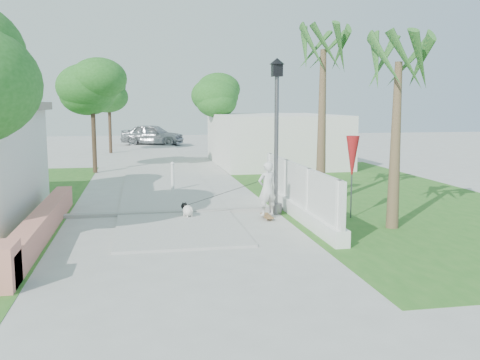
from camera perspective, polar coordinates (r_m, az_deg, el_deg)
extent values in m
plane|color=#B7B7B2|center=(9.86, -4.74, -10.68)|extent=(90.00, 90.00, 0.00)
cube|color=#B7B7B2|center=(29.47, -8.75, 1.96)|extent=(3.20, 36.00, 0.06)
cube|color=#999993|center=(15.63, -7.01, -3.43)|extent=(6.50, 0.25, 0.10)
cube|color=#2C6720|center=(19.28, 13.83, -1.54)|extent=(8.00, 20.00, 0.01)
cube|color=tan|center=(13.80, -20.32, -4.39)|extent=(0.45, 8.00, 0.60)
cube|color=tan|center=(10.17, -23.93, -8.42)|extent=(0.45, 0.80, 0.80)
cube|color=white|center=(15.22, 6.12, -3.16)|extent=(0.35, 7.00, 0.40)
cube|color=white|center=(15.09, 6.17, -0.37)|extent=(0.10, 7.00, 1.10)
cube|color=white|center=(12.15, 10.50, -3.51)|extent=(0.14, 0.14, 1.50)
cube|color=white|center=(14.19, 7.31, -1.76)|extent=(0.14, 0.14, 1.50)
cube|color=white|center=(16.26, 4.94, -0.45)|extent=(0.14, 0.14, 1.50)
cube|color=white|center=(18.18, 3.25, 0.48)|extent=(0.14, 0.14, 1.50)
cube|color=silver|center=(28.22, 3.63, 4.35)|extent=(6.00, 8.00, 2.60)
cylinder|color=#59595E|center=(15.57, 3.83, -3.06)|extent=(0.36, 0.36, 0.30)
cylinder|color=#59595E|center=(15.32, 3.89, 3.74)|extent=(0.12, 0.12, 4.00)
cube|color=black|center=(15.30, 3.97, 11.60)|extent=(0.28, 0.28, 0.35)
cone|color=black|center=(15.32, 3.98, 12.54)|extent=(0.44, 0.44, 0.18)
cylinder|color=white|center=(19.51, -7.20, 0.22)|extent=(0.12, 0.12, 1.00)
sphere|color=white|center=(19.44, -7.23, 1.74)|extent=(0.14, 0.14, 0.14)
cylinder|color=#59595E|center=(15.09, 11.81, -0.31)|extent=(0.04, 0.04, 2.00)
cone|color=#AC181D|center=(15.00, 11.89, 2.34)|extent=(0.36, 0.36, 1.20)
cylinder|color=#4C3826|center=(25.40, -15.34, 5.06)|extent=(0.20, 0.20, 3.85)
ellipsoid|color=#1E5C1A|center=(25.38, -15.48, 8.78)|extent=(3.40, 3.40, 2.55)
ellipsoid|color=#1E5C1A|center=(25.17, -15.09, 9.60)|extent=(2.89, 2.89, 2.18)
ellipsoid|color=#1E5C1A|center=(25.61, -15.96, 10.33)|extent=(2.55, 2.55, 1.90)
cylinder|color=#4C3826|center=(29.61, -2.60, 5.41)|extent=(0.20, 0.20, 3.50)
ellipsoid|color=#1E5C1A|center=(29.58, -2.62, 8.31)|extent=(3.00, 3.00, 2.25)
ellipsoid|color=#1E5C1A|center=(29.41, -2.18, 9.00)|extent=(2.55, 2.55, 1.92)
ellipsoid|color=#1E5C1A|center=(29.76, -3.07, 9.66)|extent=(2.25, 2.25, 1.68)
cylinder|color=#4C3826|center=(35.36, -13.72, 5.92)|extent=(0.20, 0.20, 3.85)
ellipsoid|color=#1E5C1A|center=(35.34, -13.81, 8.60)|extent=(3.20, 3.20, 2.40)
ellipsoid|color=#1E5C1A|center=(35.14, -13.51, 9.18)|extent=(2.72, 2.72, 2.05)
ellipsoid|color=#1E5C1A|center=(35.57, -14.15, 9.71)|extent=(2.40, 2.40, 1.79)
cone|color=brown|center=(16.75, 8.71, 5.41)|extent=(0.32, 0.32, 4.80)
cone|color=brown|center=(14.04, 16.23, 3.44)|extent=(0.32, 0.32, 4.20)
cube|color=olive|center=(14.90, 2.88, -3.83)|extent=(0.43, 0.81, 0.02)
imported|color=silver|center=(14.76, 2.90, -0.94)|extent=(0.63, 0.50, 1.50)
cylinder|color=gray|center=(14.63, 2.87, -4.27)|extent=(0.02, 0.06, 0.06)
cylinder|color=gray|center=(14.66, 3.40, -4.25)|extent=(0.02, 0.06, 0.06)
cylinder|color=gray|center=(15.16, 2.37, -3.82)|extent=(0.02, 0.06, 0.06)
cylinder|color=gray|center=(15.19, 2.89, -3.80)|extent=(0.02, 0.06, 0.06)
ellipsoid|color=white|center=(14.97, -5.58, -3.26)|extent=(0.43, 0.54, 0.30)
sphere|color=black|center=(15.15, -5.96, -2.79)|extent=(0.19, 0.19, 0.19)
sphere|color=white|center=(15.23, -6.10, -2.81)|extent=(0.09, 0.09, 0.09)
cone|color=black|center=(15.11, -6.11, -2.47)|extent=(0.06, 0.06, 0.07)
cone|color=black|center=(15.15, -5.81, -2.44)|extent=(0.06, 0.06, 0.07)
cylinder|color=white|center=(15.07, -5.98, -3.79)|extent=(0.04, 0.04, 0.13)
cylinder|color=white|center=(15.13, -5.53, -3.74)|extent=(0.04, 0.04, 0.13)
cylinder|color=white|center=(14.87, -5.61, -3.95)|extent=(0.04, 0.04, 0.13)
cylinder|color=white|center=(14.93, -5.15, -3.89)|extent=(0.04, 0.04, 0.13)
cylinder|color=white|center=(14.76, -5.20, -3.11)|extent=(0.07, 0.12, 0.11)
imported|color=#A7ABAF|center=(41.51, -9.30, 4.80)|extent=(5.09, 3.41, 1.61)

